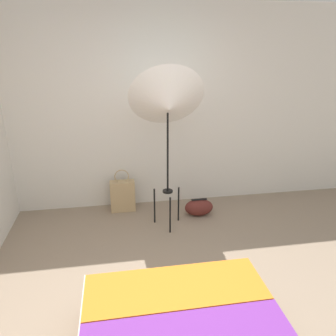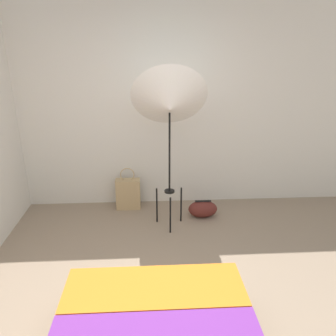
% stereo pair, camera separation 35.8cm
% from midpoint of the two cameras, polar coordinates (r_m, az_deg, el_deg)
% --- Properties ---
extents(ground_plane, '(14.00, 14.00, 0.00)m').
position_cam_midpoint_polar(ground_plane, '(2.83, -2.74, -27.22)').
color(ground_plane, gray).
extents(wall_back, '(8.00, 0.05, 2.60)m').
position_cam_midpoint_polar(wall_back, '(4.29, -6.79, 9.86)').
color(wall_back, silver).
rests_on(wall_back, ground_plane).
extents(photo_umbrella, '(0.85, 0.65, 1.92)m').
position_cam_midpoint_polar(photo_umbrella, '(3.60, -2.96, 11.11)').
color(photo_umbrella, black).
rests_on(photo_umbrella, ground_plane).
extents(tote_bag, '(0.32, 0.14, 0.58)m').
position_cam_midpoint_polar(tote_bag, '(4.43, -10.21, -4.80)').
color(tote_bag, tan).
rests_on(tote_bag, ground_plane).
extents(duffel_bag, '(0.37, 0.22, 0.23)m').
position_cam_midpoint_polar(duffel_bag, '(4.29, 3.02, -6.90)').
color(duffel_bag, '#5B231E').
rests_on(duffel_bag, ground_plane).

